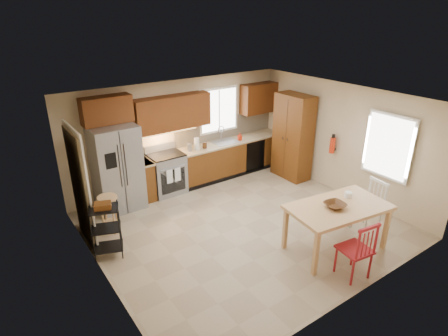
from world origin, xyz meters
name	(u,v)px	position (x,y,z in m)	size (l,w,h in m)	color
floor	(244,226)	(0.00, 0.00, 0.00)	(5.50, 5.50, 0.00)	#9C8C6E
ceiling	(247,101)	(0.00, 0.00, 2.50)	(5.50, 5.00, 0.02)	silver
wall_back	(180,133)	(0.00, 2.50, 1.25)	(5.50, 0.02, 2.50)	#CCB793
wall_front	(359,228)	(0.00, -2.50, 1.25)	(5.50, 0.02, 2.50)	#CCB793
wall_left	(97,210)	(-2.75, 0.00, 1.25)	(0.02, 5.00, 2.50)	#CCB793
wall_right	(342,140)	(2.75, 0.00, 1.25)	(0.02, 5.00, 2.50)	#CCB793
refrigerator	(117,168)	(-1.70, 2.12, 0.91)	(0.92, 0.75, 1.82)	gray
range_stove	(167,174)	(-0.55, 2.19, 0.46)	(0.76, 0.63, 0.92)	gray
base_cabinet_narrow	(144,180)	(-1.10, 2.20, 0.45)	(0.30, 0.60, 0.90)	#603211
base_cabinet_run	(231,157)	(1.29, 2.20, 0.45)	(2.92, 0.60, 0.90)	#603211
dishwasher	(255,156)	(1.85, 1.91, 0.45)	(0.60, 0.02, 0.78)	black
backsplash	(225,127)	(1.29, 2.48, 1.18)	(2.92, 0.03, 0.55)	beige
upper_over_fridge	(107,110)	(-1.70, 2.33, 2.10)	(1.00, 0.35, 0.55)	#5E2B0F
upper_left_block	(172,113)	(-0.25, 2.33, 1.83)	(1.80, 0.35, 0.75)	#5E2B0F
upper_right_block	(259,98)	(2.25, 2.33, 1.83)	(1.00, 0.35, 0.75)	#5E2B0F
window_back	(219,110)	(1.10, 2.48, 1.65)	(1.12, 0.04, 1.12)	white
sink	(225,143)	(1.10, 2.20, 0.86)	(0.62, 0.46, 0.16)	gray
undercab_glow	(162,132)	(-0.55, 2.30, 1.43)	(1.60, 0.30, 0.01)	#FFBF66
soap_bottle	(240,137)	(1.48, 2.10, 1.00)	(0.09, 0.09, 0.19)	red
paper_towel	(197,144)	(0.25, 2.15, 1.04)	(0.12, 0.12, 0.28)	white
canister_steel	(189,147)	(0.05, 2.15, 0.99)	(0.11, 0.11, 0.18)	gray
canister_wood	(205,145)	(0.45, 2.12, 0.97)	(0.10, 0.10, 0.14)	#502E15
pantry	(293,137)	(2.43, 1.20, 1.05)	(0.50, 0.95, 2.10)	#603211
fire_extinguisher	(332,145)	(2.63, 0.15, 1.10)	(0.12, 0.12, 0.36)	red
window_right	(388,146)	(2.68, -1.15, 1.45)	(0.04, 1.02, 1.32)	white
doorway	(79,189)	(-2.67, 1.30, 1.05)	(0.04, 0.95, 2.10)	#8C7A59
dining_table	(336,228)	(0.86, -1.51, 0.42)	(1.73, 0.97, 0.84)	tan
chair_red	(355,248)	(0.51, -2.16, 0.51)	(0.48, 0.48, 1.02)	maroon
chair_white	(367,207)	(1.81, -1.46, 0.51)	(0.48, 0.48, 1.02)	white
table_bowl	(335,208)	(0.75, -1.51, 0.86)	(0.35, 0.35, 0.09)	#502E15
table_jar	(348,196)	(1.24, -1.40, 0.89)	(0.14, 0.14, 0.16)	white
bar_stool	(109,214)	(-2.22, 1.30, 0.38)	(0.37, 0.37, 0.75)	tan
utility_cart	(106,231)	(-2.50, 0.60, 0.48)	(0.48, 0.38, 0.97)	black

